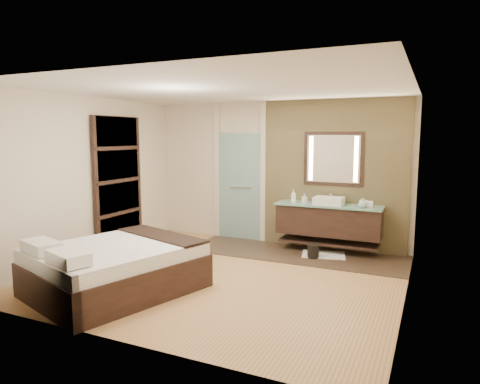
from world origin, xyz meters
The scene contains 15 objects.
floor centered at (0.00, 0.00, 0.00)m, with size 5.00×5.00×0.00m, color #9B7041.
tile_strip centered at (0.60, 1.60, 0.01)m, with size 3.80×1.30×0.01m, color #33231C.
stone_wall centered at (1.10, 2.21, 1.35)m, with size 2.60×0.08×2.70m, color tan.
vanity centered at (1.10, 1.92, 0.58)m, with size 1.85×0.55×0.88m.
mirror_unit centered at (1.10, 2.16, 1.65)m, with size 1.06×0.04×0.96m.
frosted_door centered at (-0.75, 2.20, 1.14)m, with size 1.10×0.12×2.70m.
shoji_partition centered at (-2.43, 0.60, 1.21)m, with size 0.06×1.20×2.40m.
bed centered at (-1.03, -1.16, 0.32)m, with size 2.14×2.41×0.77m.
bath_mat centered at (1.08, 1.67, 0.02)m, with size 0.72×0.50×0.02m, color white.
waste_bin centered at (0.96, 1.44, 0.12)m, with size 0.19×0.19×0.24m, color black.
tissue_box centered at (1.78, 1.89, 0.92)m, with size 0.12×0.12×0.10m, color white.
soap_bottle_a centered at (0.48, 1.82, 0.99)m, with size 0.09×0.09×0.24m, color white.
soap_bottle_b centered at (0.65, 1.93, 0.95)m, with size 0.07×0.07×0.16m, color #B2B2B2.
soap_bottle_c centered at (1.69, 1.79, 0.95)m, with size 0.13×0.13×0.16m, color #A5D0CC.
cup centered at (1.67, 1.97, 0.92)m, with size 0.13×0.13×0.11m, color silver.
Camera 1 is at (2.76, -5.45, 2.06)m, focal length 32.00 mm.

